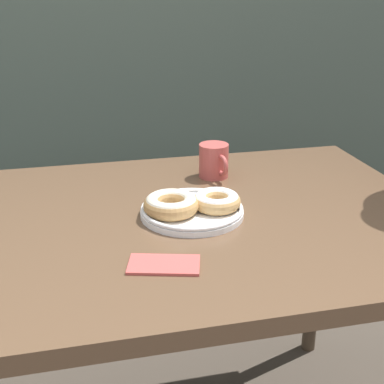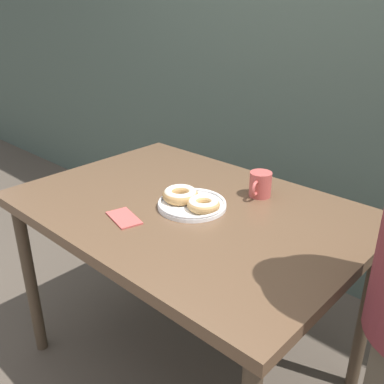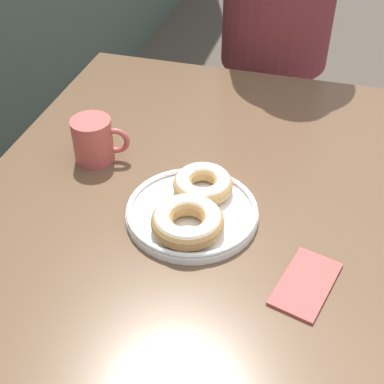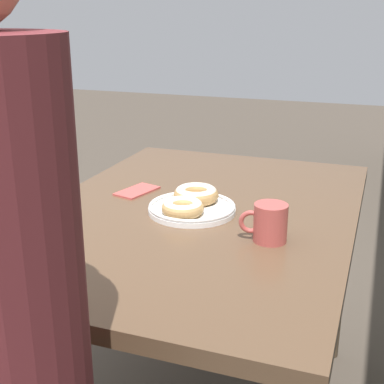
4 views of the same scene
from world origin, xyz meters
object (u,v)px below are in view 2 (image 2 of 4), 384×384
at_px(coffee_mug, 260,184).
at_px(dining_table, 188,223).
at_px(napkin, 124,218).
at_px(donut_plate, 191,201).

bearing_deg(coffee_mug, dining_table, -121.27).
xyz_separation_m(coffee_mug, napkin, (-0.23, -0.47, -0.05)).
height_order(dining_table, napkin, napkin).
xyz_separation_m(dining_table, coffee_mug, (0.15, 0.24, 0.12)).
relative_size(dining_table, napkin, 8.02).
distance_m(donut_plate, coffee_mug, 0.28).
relative_size(dining_table, donut_plate, 4.66).
xyz_separation_m(donut_plate, napkin, (-0.11, -0.22, -0.02)).
distance_m(dining_table, coffee_mug, 0.31).
distance_m(dining_table, napkin, 0.26).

